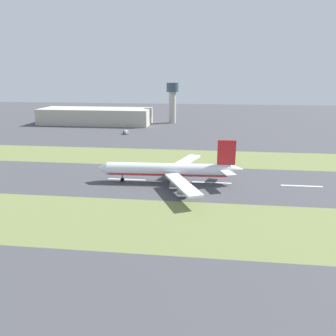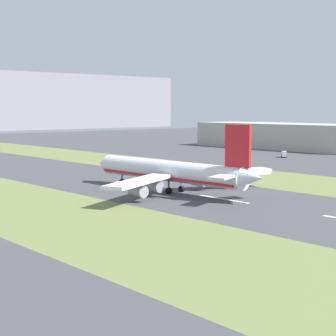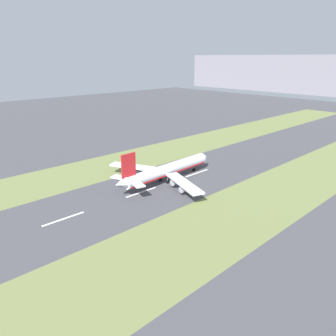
{
  "view_description": "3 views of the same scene",
  "coord_description": "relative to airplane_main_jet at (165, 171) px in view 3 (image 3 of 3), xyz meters",
  "views": [
    {
      "loc": [
        -144.31,
        -12.63,
        48.45
      ],
      "look_at": [
        -2.53,
        4.28,
        7.0
      ],
      "focal_mm": 35.0,
      "sensor_mm": 36.0,
      "label": 1
    },
    {
      "loc": [
        -109.5,
        -118.33,
        24.24
      ],
      "look_at": [
        -2.53,
        4.28,
        7.0
      ],
      "focal_mm": 60.0,
      "sensor_mm": 36.0,
      "label": 2
    },
    {
      "loc": [
        114.42,
        -105.9,
        61.52
      ],
      "look_at": [
        -2.53,
        4.28,
        7.0
      ],
      "focal_mm": 35.0,
      "sensor_mm": 36.0,
      "label": 3
    }
  ],
  "objects": [
    {
      "name": "ground_plane",
      "position": [
        2.44,
        -2.38,
        -6.02
      ],
      "size": [
        800.0,
        800.0,
        0.0
      ],
      "primitive_type": "plane",
      "color": "#424247"
    },
    {
      "name": "grass_median_west",
      "position": [
        -42.56,
        -2.38,
        -6.02
      ],
      "size": [
        40.0,
        600.0,
        0.01
      ],
      "primitive_type": "cube",
      "color": "olive",
      "rests_on": "ground"
    },
    {
      "name": "grass_median_east",
      "position": [
        47.44,
        -2.38,
        -6.02
      ],
      "size": [
        40.0,
        600.0,
        0.01
      ],
      "primitive_type": "cube",
      "color": "olive",
      "rests_on": "ground"
    },
    {
      "name": "centreline_dash_near",
      "position": [
        2.44,
        -58.1,
        -6.01
      ],
      "size": [
        1.2,
        18.0,
        0.01
      ],
      "primitive_type": "cube",
      "color": "silver",
      "rests_on": "ground"
    },
    {
      "name": "centreline_dash_mid",
      "position": [
        2.44,
        -18.1,
        -6.01
      ],
      "size": [
        1.2,
        18.0,
        0.01
      ],
      "primitive_type": "cube",
      "color": "silver",
      "rests_on": "ground"
    },
    {
      "name": "centreline_dash_far",
      "position": [
        2.44,
        21.9,
        -6.01
      ],
      "size": [
        1.2,
        18.0,
        0.01
      ],
      "primitive_type": "cube",
      "color": "silver",
      "rests_on": "ground"
    },
    {
      "name": "airplane_main_jet",
      "position": [
        0.0,
        0.0,
        0.0
      ],
      "size": [
        64.07,
        67.18,
        20.2
      ],
      "color": "silver",
      "rests_on": "ground"
    }
  ]
}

